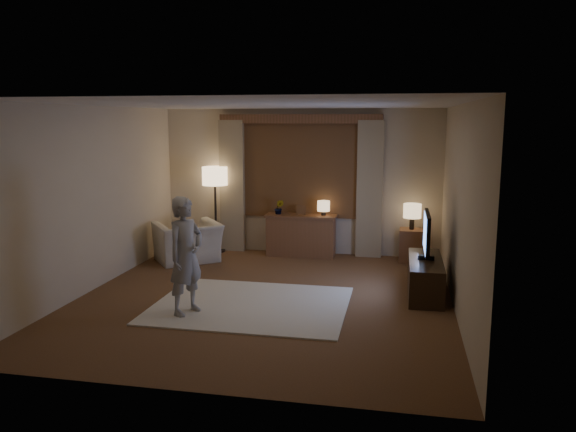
% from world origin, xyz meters
% --- Properties ---
extents(room, '(5.04, 5.54, 2.64)m').
position_xyz_m(room, '(0.00, 0.50, 1.33)').
color(room, brown).
rests_on(room, ground).
extents(rug, '(2.50, 2.00, 0.02)m').
position_xyz_m(rug, '(-0.10, -0.36, 0.01)').
color(rug, beige).
rests_on(rug, floor).
extents(sideboard, '(1.20, 0.40, 0.70)m').
position_xyz_m(sideboard, '(0.06, 2.50, 0.35)').
color(sideboard, brown).
rests_on(sideboard, floor).
extents(picture_frame, '(0.16, 0.02, 0.20)m').
position_xyz_m(picture_frame, '(0.06, 2.50, 0.80)').
color(picture_frame, brown).
rests_on(picture_frame, sideboard).
extents(plant, '(0.17, 0.13, 0.30)m').
position_xyz_m(plant, '(-0.34, 2.50, 0.85)').
color(plant, '#999999').
rests_on(plant, sideboard).
extents(table_lamp_sideboard, '(0.22, 0.22, 0.30)m').
position_xyz_m(table_lamp_sideboard, '(0.46, 2.50, 0.90)').
color(table_lamp_sideboard, black).
rests_on(table_lamp_sideboard, sideboard).
extents(floor_lamp, '(0.46, 0.46, 1.57)m').
position_xyz_m(floor_lamp, '(-1.53, 2.50, 1.31)').
color(floor_lamp, black).
rests_on(floor_lamp, floor).
extents(armchair, '(1.37, 1.35, 0.67)m').
position_xyz_m(armchair, '(-1.77, 1.69, 0.34)').
color(armchair, beige).
rests_on(armchair, floor).
extents(side_table, '(0.40, 0.40, 0.56)m').
position_xyz_m(side_table, '(1.99, 2.45, 0.28)').
color(side_table, brown).
rests_on(side_table, floor).
extents(table_lamp_side, '(0.30, 0.30, 0.44)m').
position_xyz_m(table_lamp_side, '(1.99, 2.45, 0.87)').
color(table_lamp_side, black).
rests_on(table_lamp_side, side_table).
extents(tv_stand, '(0.45, 1.40, 0.50)m').
position_xyz_m(tv_stand, '(2.15, 0.59, 0.25)').
color(tv_stand, black).
rests_on(tv_stand, floor).
extents(tv, '(0.22, 0.91, 0.65)m').
position_xyz_m(tv, '(2.15, 0.59, 0.86)').
color(tv, black).
rests_on(tv, tv_stand).
extents(person, '(0.54, 0.63, 1.47)m').
position_xyz_m(person, '(-0.79, -0.82, 0.75)').
color(person, gray).
rests_on(person, rug).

